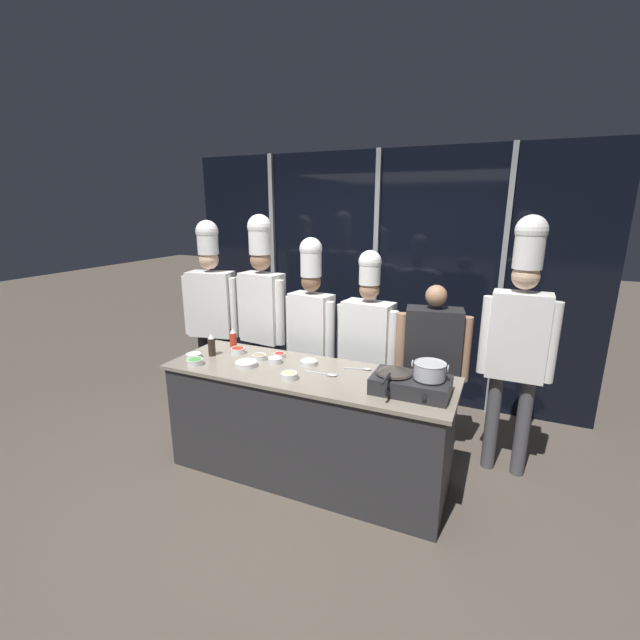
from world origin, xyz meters
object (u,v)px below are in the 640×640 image
serving_spoon_solid (328,374)px  prep_bowl_bean_sprouts (246,364)px  prep_bowl_chicken (309,362)px  chef_sous (262,304)px  frying_pan (394,370)px  chef_line (311,323)px  chef_pastry (368,337)px  chef_apprentice (519,330)px  prep_bowl_ginger (289,375)px  prep_bowl_chili_flakes (238,350)px  chef_head (212,304)px  prep_bowl_rice (194,355)px  squeeze_bottle_chili (233,339)px  serving_spoon_slotted (363,369)px  person_guest (432,357)px  squeeze_bottle_soy (212,345)px  portable_stove (411,384)px  stock_pot (430,370)px  prep_bowl_mushrooms (259,357)px  prep_bowl_garlic (275,360)px

serving_spoon_solid → prep_bowl_bean_sprouts: bearing=-171.4°
prep_bowl_chicken → serving_spoon_solid: bearing=-32.0°
chef_sous → frying_pan: bearing=160.5°
chef_line → chef_pastry: size_ratio=1.05×
prep_bowl_chicken → chef_apprentice: size_ratio=0.07×
prep_bowl_chicken → prep_bowl_ginger: 0.33m
prep_bowl_chili_flakes → chef_head: size_ratio=0.06×
prep_bowl_rice → squeeze_bottle_chili: bearing=62.6°
serving_spoon_slotted → chef_apprentice: (1.08, 0.49, 0.31)m
chef_head → frying_pan: bearing=149.3°
prep_bowl_chicken → prep_bowl_rice: bearing=-165.5°
person_guest → chef_sous: bearing=-9.8°
squeeze_bottle_soy → prep_bowl_bean_sprouts: bearing=-14.1°
portable_stove → serving_spoon_solid: 0.64m
stock_pot → prep_bowl_ginger: (-0.99, -0.13, -0.15)m
prep_bowl_ginger → prep_bowl_mushrooms: prep_bowl_ginger is taller
serving_spoon_slotted → chef_head: (-1.80, 0.48, 0.25)m
chef_line → chef_pastry: (0.54, 0.04, -0.07)m
prep_bowl_rice → serving_spoon_slotted: 1.42m
squeeze_bottle_soy → prep_bowl_rice: bearing=-135.2°
prep_bowl_ginger → chef_sous: (-0.76, 0.88, 0.29)m
portable_stove → squeeze_bottle_soy: squeeze_bottle_soy is taller
serving_spoon_slotted → chef_sous: bearing=158.2°
prep_bowl_chili_flakes → chef_pastry: bearing=31.2°
prep_bowl_ginger → person_guest: person_guest is taller
stock_pot → chef_sous: size_ratio=0.12×
chef_head → chef_sous: chef_sous is taller
stock_pot → prep_bowl_mushrooms: bearing=174.9°
chef_head → chef_apprentice: 2.88m
prep_bowl_mushrooms → serving_spoon_solid: bearing=-6.3°
portable_stove → person_guest: bearing=88.8°
portable_stove → squeeze_bottle_chili: 1.67m
stock_pot → chef_apprentice: (0.53, 0.75, 0.14)m
prep_bowl_garlic → prep_bowl_chicken: bearing=17.8°
chef_head → person_guest: chef_head is taller
prep_bowl_ginger → chef_apprentice: size_ratio=0.06×
frying_pan → squeeze_bottle_soy: size_ratio=2.24×
serving_spoon_slotted → serving_spoon_solid: size_ratio=0.81×
prep_bowl_chili_flakes → chef_apprentice: size_ratio=0.06×
frying_pan → prep_bowl_chili_flakes: (-1.42, 0.19, -0.12)m
frying_pan → prep_bowl_rice: frying_pan is taller
prep_bowl_bean_sprouts → prep_bowl_ginger: size_ratio=1.38×
prep_bowl_chicken → chef_head: chef_head is taller
chef_head → portable_stove: bearing=150.3°
prep_bowl_garlic → serving_spoon_solid: size_ratio=0.41×
prep_bowl_rice → chef_line: chef_line is taller
prep_bowl_garlic → chef_sous: (-0.50, 0.63, 0.29)m
prep_bowl_ginger → serving_spoon_slotted: bearing=42.0°
stock_pot → prep_bowl_rice: 1.94m
portable_stove → serving_spoon_solid: size_ratio=1.96×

